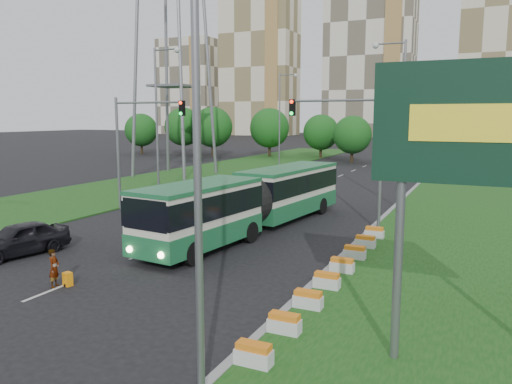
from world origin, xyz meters
The scene contains 20 objects.
ground centered at (0.00, 0.00, 0.00)m, with size 360.00×360.00×0.00m, color black.
grass_median centered at (13.00, 8.00, 0.07)m, with size 14.00×60.00×0.15m, color #154513.
median_kerb centered at (6.05, 8.00, 0.09)m, with size 0.30×60.00×0.18m, color gray.
left_verge centered at (-18.00, 25.00, 0.05)m, with size 12.00×110.00×0.10m, color #154513.
lane_markings centered at (-3.00, 20.00, 0.00)m, with size 0.20×100.00×0.01m, color #B6B7AF, non-canonical shape.
flower_planters centered at (6.70, -0.30, 0.45)m, with size 1.10×15.90×0.60m, color silver, non-canonical shape.
billboard centered at (12.25, -6.00, 6.16)m, with size 6.00×0.37×8.00m.
traffic_mast_median centered at (4.78, 10.00, 5.35)m, with size 5.76×0.32×8.00m.
traffic_mast_left centered at (-10.38, 9.00, 5.35)m, with size 5.76×0.32×8.00m.
street_lamps centered at (-3.00, 10.00, 6.00)m, with size 36.00×60.00×12.00m, color slate, non-canonical shape.
tree_line centered at (10.00, 55.00, 4.50)m, with size 120.00×8.00×9.00m, color #155116, non-canonical shape.
apartment_tower_west centered at (-65.00, 150.00, 24.00)m, with size 26.00×15.00×48.00m, color beige.
apartment_tower_cwest centered at (-25.00, 150.00, 26.00)m, with size 28.00×15.00×52.00m, color silver.
apartment_tower_ceast centered at (15.00, 150.00, 25.00)m, with size 25.00×15.00×50.00m, color beige.
midrise_west centered at (-95.00, 150.00, 18.00)m, with size 22.00×14.00×36.00m, color silver.
articulated_bus centered at (-0.29, 6.78, 1.81)m, with size 2.80×17.97×2.96m.
car_left_near centered at (-8.29, -2.75, 0.81)m, with size 1.90×4.73×1.61m, color black.
car_left_far centered at (-8.33, 9.77, 0.70)m, with size 1.48×4.24×1.40m, color black.
pedestrian centered at (-3.19, -5.39, 0.76)m, with size 0.56×0.37×1.53m, color gray.
shopping_trolley centered at (-2.81, -5.10, 0.28)m, with size 0.32×0.34×0.56m.
Camera 1 is at (11.96, -19.20, 6.65)m, focal length 35.00 mm.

